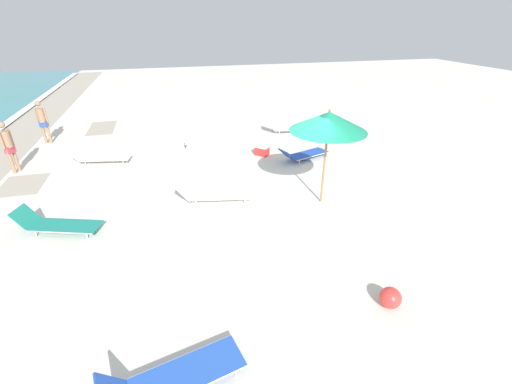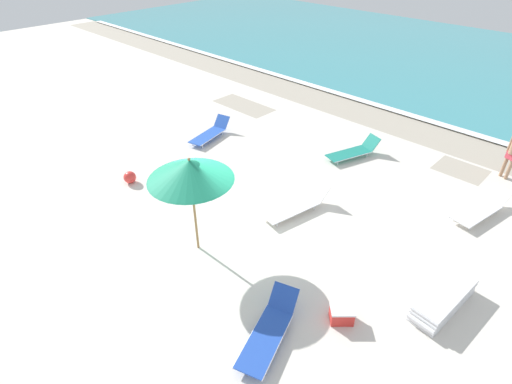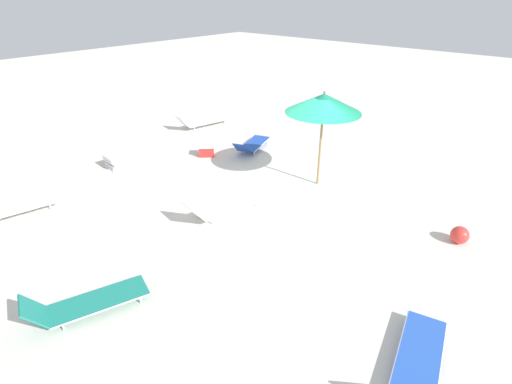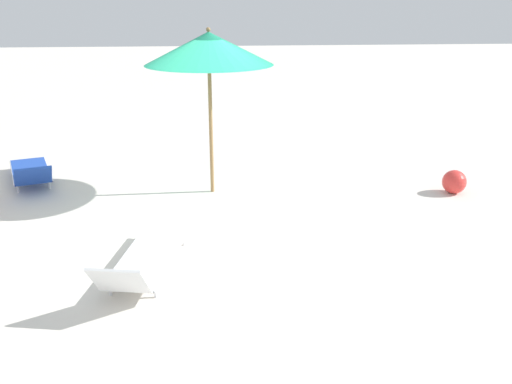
{
  "view_description": "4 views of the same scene",
  "coord_description": "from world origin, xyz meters",
  "views": [
    {
      "loc": [
        -8.03,
        2.65,
        4.82
      ],
      "look_at": [
        -0.62,
        0.73,
        0.84
      ],
      "focal_mm": 24.0,
      "sensor_mm": 36.0,
      "label": 1
    },
    {
      "loc": [
        6.44,
        -5.89,
        7.1
      ],
      "look_at": [
        -0.12,
        0.84,
        0.67
      ],
      "focal_mm": 28.0,
      "sensor_mm": 36.0,
      "label": 2
    },
    {
      "loc": [
        -5.59,
        7.64,
        5.15
      ],
      "look_at": [
        -0.08,
        1.34,
        0.78
      ],
      "focal_mm": 28.0,
      "sensor_mm": 36.0,
      "label": 3
    },
    {
      "loc": [
        -0.04,
        7.8,
        3.17
      ],
      "look_at": [
        -0.6,
        1.36,
        0.92
      ],
      "focal_mm": 40.0,
      "sensor_mm": 36.0,
      "label": 4
    }
  ],
  "objects": [
    {
      "name": "ground_plane",
      "position": [
        0.0,
        0.01,
        -0.08
      ],
      "size": [
        60.0,
        60.0,
        0.16
      ],
      "color": "silver"
    },
    {
      "name": "beach_umbrella",
      "position": [
        -0.09,
        -1.35,
        2.36
      ],
      "size": [
        2.04,
        2.04,
        2.68
      ],
      "color": "#9E7547",
      "rests_on": "ground_plane"
    },
    {
      "name": "sun_lounger_mid_beach_solo",
      "position": [
        0.75,
        1.67,
        0.22
      ],
      "size": [
        0.99,
        2.21,
        0.61
      ],
      "rotation": [
        0.0,
        0.0,
        -0.19
      ],
      "color": "white",
      "rests_on": "ground_plane"
    },
    {
      "name": "sun_lounger_mid_beach_pair_a",
      "position": [
        3.07,
        -2.05,
        0.22
      ],
      "size": [
        1.24,
        2.11,
        0.56
      ],
      "rotation": [
        0.0,
        0.0,
        0.34
      ],
      "color": "blue",
      "rests_on": "ground_plane"
    },
    {
      "name": "beach_ball",
      "position": [
        -4.12,
        -0.92,
        0.2
      ],
      "size": [
        0.4,
        0.4,
        0.4
      ],
      "color": "red",
      "rests_on": "ground_plane"
    }
  ]
}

